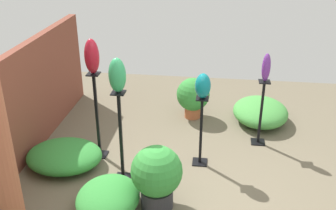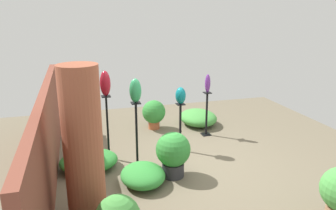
{
  "view_description": "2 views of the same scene",
  "coord_description": "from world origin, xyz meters",
  "px_view_note": "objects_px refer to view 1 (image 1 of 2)",
  "views": [
    {
      "loc": [
        -3.76,
        -0.28,
        3.0
      ],
      "look_at": [
        0.07,
        0.23,
        1.18
      ],
      "focal_mm": 42.0,
      "sensor_mm": 36.0,
      "label": 1
    },
    {
      "loc": [
        -4.96,
        1.78,
        2.71
      ],
      "look_at": [
        0.29,
        0.27,
        1.11
      ],
      "focal_mm": 35.0,
      "sensor_mm": 36.0,
      "label": 2
    }
  ],
  "objects_px": {
    "pedestal_jade": "(121,141)",
    "art_vase_jade": "(117,75)",
    "pedestal_violet": "(261,116)",
    "potted_plant_near_pillar": "(193,96)",
    "potted_plant_mid_left": "(157,175)",
    "pedestal_ruby": "(97,119)",
    "art_vase_ruby": "(92,56)",
    "pedestal_teal": "(201,135)",
    "art_vase_violet": "(266,68)",
    "art_vase_teal": "(203,86)"
  },
  "relations": [
    {
      "from": "art_vase_ruby",
      "to": "potted_plant_mid_left",
      "type": "bearing_deg",
      "value": -135.32
    },
    {
      "from": "art_vase_ruby",
      "to": "potted_plant_near_pillar",
      "type": "bearing_deg",
      "value": -41.53
    },
    {
      "from": "pedestal_violet",
      "to": "pedestal_jade",
      "type": "relative_size",
      "value": 0.82
    },
    {
      "from": "art_vase_ruby",
      "to": "pedestal_violet",
      "type": "bearing_deg",
      "value": -73.97
    },
    {
      "from": "pedestal_violet",
      "to": "potted_plant_near_pillar",
      "type": "xyz_separation_m",
      "value": [
        0.71,
        1.03,
        -0.06
      ]
    },
    {
      "from": "art_vase_jade",
      "to": "pedestal_teal",
      "type": "bearing_deg",
      "value": -63.35
    },
    {
      "from": "pedestal_violet",
      "to": "potted_plant_mid_left",
      "type": "bearing_deg",
      "value": 142.03
    },
    {
      "from": "pedestal_jade",
      "to": "art_vase_jade",
      "type": "xyz_separation_m",
      "value": [
        0.0,
        0.0,
        0.86
      ]
    },
    {
      "from": "art_vase_jade",
      "to": "art_vase_ruby",
      "type": "xyz_separation_m",
      "value": [
        0.49,
        0.45,
        0.04
      ]
    },
    {
      "from": "pedestal_jade",
      "to": "potted_plant_mid_left",
      "type": "xyz_separation_m",
      "value": [
        -0.49,
        -0.52,
        -0.12
      ]
    },
    {
      "from": "potted_plant_near_pillar",
      "to": "art_vase_violet",
      "type": "bearing_deg",
      "value": -124.72
    },
    {
      "from": "pedestal_jade",
      "to": "art_vase_ruby",
      "type": "xyz_separation_m",
      "value": [
        0.49,
        0.45,
        0.9
      ]
    },
    {
      "from": "pedestal_violet",
      "to": "art_vase_violet",
      "type": "relative_size",
      "value": 2.45
    },
    {
      "from": "pedestal_teal",
      "to": "art_vase_ruby",
      "type": "height_order",
      "value": "art_vase_ruby"
    },
    {
      "from": "art_vase_teal",
      "to": "art_vase_ruby",
      "type": "height_order",
      "value": "art_vase_ruby"
    },
    {
      "from": "pedestal_ruby",
      "to": "potted_plant_mid_left",
      "type": "distance_m",
      "value": 1.38
    },
    {
      "from": "art_vase_jade",
      "to": "potted_plant_near_pillar",
      "type": "bearing_deg",
      "value": -22.13
    },
    {
      "from": "pedestal_jade",
      "to": "pedestal_teal",
      "type": "bearing_deg",
      "value": -63.35
    },
    {
      "from": "art_vase_jade",
      "to": "art_vase_ruby",
      "type": "bearing_deg",
      "value": 42.41
    },
    {
      "from": "pedestal_violet",
      "to": "art_vase_jade",
      "type": "distance_m",
      "value": 2.32
    },
    {
      "from": "pedestal_ruby",
      "to": "art_vase_jade",
      "type": "distance_m",
      "value": 1.08
    },
    {
      "from": "pedestal_teal",
      "to": "art_vase_violet",
      "type": "xyz_separation_m",
      "value": [
        0.65,
        -0.83,
        0.74
      ]
    },
    {
      "from": "pedestal_teal",
      "to": "pedestal_ruby",
      "type": "bearing_deg",
      "value": 89.51
    },
    {
      "from": "pedestal_jade",
      "to": "potted_plant_mid_left",
      "type": "height_order",
      "value": "pedestal_jade"
    },
    {
      "from": "pedestal_teal",
      "to": "art_vase_violet",
      "type": "relative_size",
      "value": 2.42
    },
    {
      "from": "potted_plant_near_pillar",
      "to": "potted_plant_mid_left",
      "type": "bearing_deg",
      "value": 174.3
    },
    {
      "from": "pedestal_ruby",
      "to": "art_vase_jade",
      "type": "xyz_separation_m",
      "value": [
        -0.49,
        -0.45,
        0.85
      ]
    },
    {
      "from": "art_vase_teal",
      "to": "potted_plant_near_pillar",
      "type": "distance_m",
      "value": 1.57
    },
    {
      "from": "art_vase_jade",
      "to": "potted_plant_near_pillar",
      "type": "relative_size",
      "value": 0.61
    },
    {
      "from": "art_vase_violet",
      "to": "art_vase_jade",
      "type": "distance_m",
      "value": 2.12
    },
    {
      "from": "pedestal_violet",
      "to": "potted_plant_mid_left",
      "type": "height_order",
      "value": "pedestal_violet"
    },
    {
      "from": "pedestal_teal",
      "to": "art_vase_jade",
      "type": "relative_size",
      "value": 2.34
    },
    {
      "from": "art_vase_teal",
      "to": "art_vase_jade",
      "type": "xyz_separation_m",
      "value": [
        -0.48,
        0.96,
        0.27
      ]
    },
    {
      "from": "pedestal_jade",
      "to": "art_vase_teal",
      "type": "height_order",
      "value": "art_vase_teal"
    },
    {
      "from": "pedestal_jade",
      "to": "art_vase_jade",
      "type": "height_order",
      "value": "art_vase_jade"
    },
    {
      "from": "potted_plant_near_pillar",
      "to": "pedestal_ruby",
      "type": "bearing_deg",
      "value": 138.47
    },
    {
      "from": "art_vase_ruby",
      "to": "potted_plant_mid_left",
      "type": "distance_m",
      "value": 1.71
    },
    {
      "from": "pedestal_violet",
      "to": "art_vase_jade",
      "type": "bearing_deg",
      "value": 122.44
    },
    {
      "from": "pedestal_jade",
      "to": "art_vase_violet",
      "type": "height_order",
      "value": "art_vase_violet"
    },
    {
      "from": "art_vase_teal",
      "to": "potted_plant_mid_left",
      "type": "height_order",
      "value": "art_vase_teal"
    },
    {
      "from": "art_vase_violet",
      "to": "potted_plant_near_pillar",
      "type": "distance_m",
      "value": 1.48
    },
    {
      "from": "potted_plant_near_pillar",
      "to": "pedestal_jade",
      "type": "bearing_deg",
      "value": 157.87
    },
    {
      "from": "pedestal_ruby",
      "to": "art_vase_ruby",
      "type": "relative_size",
      "value": 2.69
    },
    {
      "from": "pedestal_ruby",
      "to": "art_vase_ruby",
      "type": "distance_m",
      "value": 0.89
    },
    {
      "from": "pedestal_ruby",
      "to": "art_vase_violet",
      "type": "distance_m",
      "value": 2.4
    },
    {
      "from": "pedestal_jade",
      "to": "pedestal_violet",
      "type": "bearing_deg",
      "value": -57.56
    },
    {
      "from": "pedestal_ruby",
      "to": "potted_plant_mid_left",
      "type": "xyz_separation_m",
      "value": [
        -0.98,
        -0.97,
        -0.13
      ]
    },
    {
      "from": "pedestal_teal",
      "to": "pedestal_violet",
      "type": "distance_m",
      "value": 1.05
    },
    {
      "from": "art_vase_ruby",
      "to": "pedestal_ruby",
      "type": "bearing_deg",
      "value": 180.0
    },
    {
      "from": "potted_plant_mid_left",
      "to": "art_vase_violet",
      "type": "bearing_deg",
      "value": -37.97
    }
  ]
}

